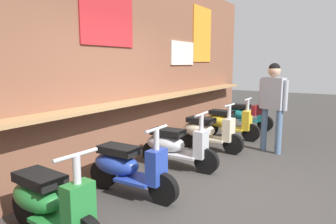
# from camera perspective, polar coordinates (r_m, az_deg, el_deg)

# --- Properties ---
(ground_plane) EXTENTS (31.60, 31.60, 0.00)m
(ground_plane) POSITION_cam_1_polar(r_m,az_deg,el_deg) (4.32, 9.55, -14.92)
(ground_plane) COLOR #383533
(market_stall_facade) EXTENTS (11.29, 0.61, 3.47)m
(market_stall_facade) POSITION_cam_1_polar(r_m,az_deg,el_deg) (5.05, -11.92, 8.72)
(market_stall_facade) COLOR brown
(market_stall_facade) RESTS_ON ground_plane
(scooter_green) EXTENTS (0.50, 1.40, 0.97)m
(scooter_green) POSITION_cam_1_polar(r_m,az_deg,el_deg) (3.40, -21.31, -15.10)
(scooter_green) COLOR #237533
(scooter_green) RESTS_ON ground_plane
(scooter_blue) EXTENTS (0.46, 1.40, 0.97)m
(scooter_blue) POSITION_cam_1_polar(r_m,az_deg,el_deg) (4.19, -7.71, -9.93)
(scooter_blue) COLOR #233D9E
(scooter_blue) RESTS_ON ground_plane
(scooter_silver) EXTENTS (0.46, 1.40, 0.97)m
(scooter_silver) POSITION_cam_1_polar(r_m,az_deg,el_deg) (5.18, 1.16, -6.13)
(scooter_silver) COLOR #B2B5BA
(scooter_silver) RESTS_ON ground_plane
(scooter_cream) EXTENTS (0.46, 1.40, 0.97)m
(scooter_cream) POSITION_cam_1_polar(r_m,az_deg,el_deg) (6.28, 7.05, -3.50)
(scooter_cream) COLOR beige
(scooter_cream) RESTS_ON ground_plane
(scooter_yellow) EXTENTS (0.46, 1.40, 0.97)m
(scooter_yellow) POSITION_cam_1_polar(r_m,az_deg,el_deg) (7.31, 10.76, -1.80)
(scooter_yellow) COLOR gold
(scooter_yellow) RESTS_ON ground_plane
(scooter_teal) EXTENTS (0.46, 1.40, 0.97)m
(scooter_teal) POSITION_cam_1_polar(r_m,az_deg,el_deg) (8.48, 13.78, -0.42)
(scooter_teal) COLOR #197075
(scooter_teal) RESTS_ON ground_plane
(shopper_with_handbag) EXTENTS (0.36, 0.69, 1.75)m
(shopper_with_handbag) POSITION_cam_1_polar(r_m,az_deg,el_deg) (6.30, 18.68, 2.46)
(shopper_with_handbag) COLOR slate
(shopper_with_handbag) RESTS_ON ground_plane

